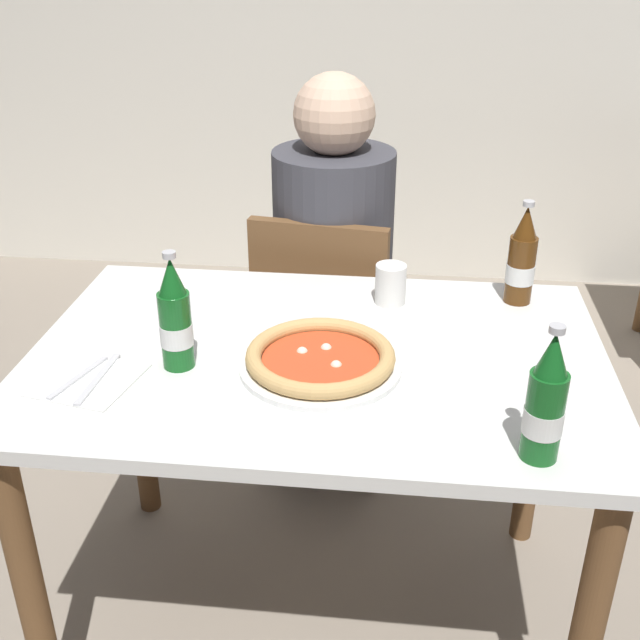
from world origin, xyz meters
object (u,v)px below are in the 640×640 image
Objects in this scene: diner_seated at (333,291)px; pizza_margherita_near at (320,359)px; dining_table_main at (317,398)px; napkin_with_cutlery at (88,380)px; beer_bottle_left at (522,260)px; paper_cup at (391,284)px; beer_bottle_center at (546,404)px; beer_bottle_right at (175,319)px; chair_behind_table at (327,329)px.

diner_seated reaches higher than pizza_margherita_near.
dining_table_main is 5.65× the size of napkin_with_cutlery.
paper_cup is at bearing -172.01° from beer_bottle_left.
diner_seated is 5.69× the size of napkin_with_cutlery.
dining_table_main is 3.66× the size of pizza_margherita_near.
napkin_with_cutlery is at bearing 170.00° from beer_bottle_center.
pizza_margherita_near is at bearing 4.17° from beer_bottle_right.
beer_bottle_left is 0.61m from beer_bottle_center.
chair_behind_table is 0.82m from beer_bottle_right.
napkin_with_cutlery is at bearing -153.73° from beer_bottle_right.
beer_bottle_left reaches higher than paper_cup.
beer_bottle_center is at bearing 124.31° from chair_behind_table.
beer_bottle_left and beer_bottle_right have the same top height.
beer_bottle_center is at bearing -37.36° from dining_table_main.
beer_bottle_center reaches higher than paper_cup.
diner_seated is (-0.03, 0.66, -0.05)m from dining_table_main.
chair_behind_table is at bearing 63.17° from napkin_with_cutlery.
dining_table_main is at bearing -119.13° from paper_cup.
diner_seated is 4.89× the size of beer_bottle_left.
beer_bottle_right is at bearing 26.27° from napkin_with_cutlery.
beer_bottle_left is (0.44, 0.30, 0.22)m from dining_table_main.
pizza_margherita_near is at bearing 147.84° from beer_bottle_center.
diner_seated is (0.01, 0.05, 0.10)m from chair_behind_table.
beer_bottle_right is (-0.27, -0.08, 0.22)m from dining_table_main.
beer_bottle_right is (-0.23, -0.69, 0.37)m from chair_behind_table.
dining_table_main is 4.86× the size of beer_bottle_right.
beer_bottle_right is 0.21m from napkin_with_cutlery.
beer_bottle_right is 1.16× the size of napkin_with_cutlery.
beer_bottle_left is 1.16× the size of napkin_with_cutlery.
beer_bottle_center is (0.45, -0.92, 0.37)m from chair_behind_table.
beer_bottle_right reaches higher than napkin_with_cutlery.
pizza_margherita_near is 1.54× the size of napkin_with_cutlery.
beer_bottle_right reaches higher than pizza_margherita_near.
diner_seated is 0.65m from beer_bottle_left.
beer_bottle_center is (0.44, -0.97, 0.27)m from diner_seated.
diner_seated is at bearing -93.29° from chair_behind_table.
beer_bottle_right is at bearing 79.97° from chair_behind_table.
beer_bottle_left is at bearing 40.20° from pizza_margherita_near.
diner_seated reaches higher than napkin_with_cutlery.
napkin_with_cutlery is (-0.43, -0.16, 0.12)m from dining_table_main.
paper_cup is at bearing 67.99° from pizza_margherita_near.
beer_bottle_left is at bearing 86.86° from beer_bottle_center.
diner_seated is 4.89× the size of beer_bottle_center.
napkin_with_cutlery is (-0.16, -0.08, -0.10)m from beer_bottle_right.
diner_seated is 0.75m from pizza_margherita_near.
chair_behind_table is 3.44× the size of beer_bottle_center.
paper_cup is at bearing 115.04° from beer_bottle_center.
diner_seated reaches higher than paper_cup.
napkin_with_cutlery is at bearing -116.00° from diner_seated.
beer_bottle_right is at bearing -162.76° from dining_table_main.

